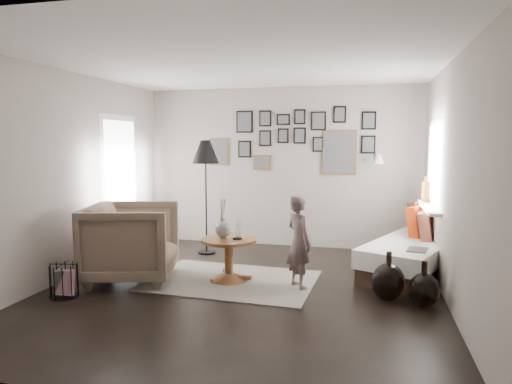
% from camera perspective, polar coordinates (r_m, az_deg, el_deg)
% --- Properties ---
extents(ground, '(4.80, 4.80, 0.00)m').
position_cam_1_polar(ground, '(5.45, -1.79, -12.12)').
color(ground, black).
rests_on(ground, ground).
extents(wall_back, '(4.50, 0.00, 4.50)m').
position_cam_1_polar(wall_back, '(7.53, 3.04, 3.08)').
color(wall_back, gray).
rests_on(wall_back, ground).
extents(wall_front, '(4.50, 0.00, 4.50)m').
position_cam_1_polar(wall_front, '(2.96, -14.30, -2.15)').
color(wall_front, gray).
rests_on(wall_front, ground).
extents(wall_left, '(0.00, 4.80, 4.80)m').
position_cam_1_polar(wall_left, '(6.18, -22.39, 1.90)').
color(wall_left, gray).
rests_on(wall_left, ground).
extents(wall_right, '(0.00, 4.80, 4.80)m').
position_cam_1_polar(wall_right, '(5.08, 23.44, 0.99)').
color(wall_right, gray).
rests_on(wall_right, ground).
extents(ceiling, '(4.80, 4.80, 0.00)m').
position_cam_1_polar(ceiling, '(5.25, -1.89, 15.91)').
color(ceiling, white).
rests_on(ceiling, wall_back).
extents(door_left, '(0.00, 2.14, 2.14)m').
position_cam_1_polar(door_left, '(7.20, -16.60, 0.68)').
color(door_left, white).
rests_on(door_left, wall_left).
extents(window_right, '(0.15, 1.32, 1.30)m').
position_cam_1_polar(window_right, '(6.43, 20.62, -1.18)').
color(window_right, white).
rests_on(window_right, wall_right).
extents(gallery_wall, '(2.74, 0.03, 1.08)m').
position_cam_1_polar(gallery_wall, '(7.45, 5.22, 6.44)').
color(gallery_wall, brown).
rests_on(gallery_wall, wall_back).
extents(wall_sconce, '(0.18, 0.36, 0.16)m').
position_cam_1_polar(wall_sconce, '(7.13, 15.02, 4.00)').
color(wall_sconce, white).
rests_on(wall_sconce, wall_back).
extents(rug, '(2.11, 1.53, 0.01)m').
position_cam_1_polar(rug, '(5.78, -3.10, -10.98)').
color(rug, beige).
rests_on(rug, ground).
extents(pedestal_table, '(0.68, 0.68, 0.54)m').
position_cam_1_polar(pedestal_table, '(5.72, -3.40, -8.65)').
color(pedestal_table, brown).
rests_on(pedestal_table, ground).
extents(vase, '(0.20, 0.20, 0.49)m').
position_cam_1_polar(vase, '(5.67, -4.14, -4.25)').
color(vase, black).
rests_on(vase, pedestal_table).
extents(candles, '(0.12, 0.12, 0.25)m').
position_cam_1_polar(candles, '(5.60, -2.35, -4.65)').
color(candles, black).
rests_on(candles, pedestal_table).
extents(daybed, '(1.53, 2.09, 0.95)m').
position_cam_1_polar(daybed, '(6.46, 18.93, -6.79)').
color(daybed, black).
rests_on(daybed, ground).
extents(magazine_on_daybed, '(0.28, 0.33, 0.02)m').
position_cam_1_polar(magazine_on_daybed, '(5.80, 19.51, -6.81)').
color(magazine_on_daybed, black).
rests_on(magazine_on_daybed, daybed).
extents(armchair, '(1.30, 1.28, 0.97)m').
position_cam_1_polar(armchair, '(5.90, -15.26, -6.05)').
color(armchair, brown).
rests_on(armchair, ground).
extents(armchair_cushion, '(0.53, 0.54, 0.20)m').
position_cam_1_polar(armchair_cushion, '(5.93, -14.77, -6.02)').
color(armchair_cushion, beige).
rests_on(armchair_cushion, armchair).
extents(floor_lamp, '(0.41, 0.41, 1.75)m').
position_cam_1_polar(floor_lamp, '(6.98, -6.33, 4.48)').
color(floor_lamp, black).
rests_on(floor_lamp, ground).
extents(magazine_basket, '(0.35, 0.35, 0.37)m').
position_cam_1_polar(magazine_basket, '(5.60, -22.86, -10.17)').
color(magazine_basket, black).
rests_on(magazine_basket, ground).
extents(demijohn_large, '(0.36, 0.36, 0.54)m').
position_cam_1_polar(demijohn_large, '(5.24, 16.20, -10.75)').
color(demijohn_large, black).
rests_on(demijohn_large, ground).
extents(demijohn_small, '(0.32, 0.32, 0.49)m').
position_cam_1_polar(demijohn_small, '(5.16, 20.21, -11.43)').
color(demijohn_small, black).
rests_on(demijohn_small, ground).
extents(child, '(0.47, 0.48, 1.11)m').
position_cam_1_polar(child, '(5.41, 5.40, -6.20)').
color(child, '#655050').
rests_on(child, ground).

